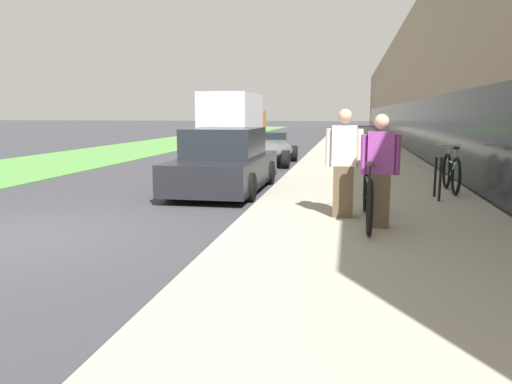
{
  "coord_description": "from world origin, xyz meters",
  "views": [
    {
      "loc": [
        4.71,
        -6.29,
        1.81
      ],
      "look_at": [
        1.4,
        11.41,
        -1.05
      ],
      "focal_mm": 35.0,
      "sensor_mm": 36.0,
      "label": 1
    }
  ],
  "objects_px": {
    "person_rider": "(380,171)",
    "moving_truck": "(234,120)",
    "person_bystander": "(344,163)",
    "vintage_roadster_curbside": "(267,151)",
    "bike_rack_hoop": "(438,173)",
    "tandem_bicycle": "(367,196)",
    "cruiser_bike_nearest": "(451,172)",
    "parked_sedan_curbside": "(225,163)"
  },
  "relations": [
    {
      "from": "person_rider",
      "to": "moving_truck",
      "type": "relative_size",
      "value": 0.24
    },
    {
      "from": "person_bystander",
      "to": "vintage_roadster_curbside",
      "type": "bearing_deg",
      "value": 106.39
    },
    {
      "from": "bike_rack_hoop",
      "to": "vintage_roadster_curbside",
      "type": "xyz_separation_m",
      "value": [
        -4.57,
        7.41,
        -0.18
      ]
    },
    {
      "from": "tandem_bicycle",
      "to": "bike_rack_hoop",
      "type": "bearing_deg",
      "value": 59.56
    },
    {
      "from": "person_rider",
      "to": "cruiser_bike_nearest",
      "type": "relative_size",
      "value": 0.93
    },
    {
      "from": "cruiser_bike_nearest",
      "to": "moving_truck",
      "type": "relative_size",
      "value": 0.26
    },
    {
      "from": "tandem_bicycle",
      "to": "person_bystander",
      "type": "bearing_deg",
      "value": 137.58
    },
    {
      "from": "cruiser_bike_nearest",
      "to": "vintage_roadster_curbside",
      "type": "bearing_deg",
      "value": 127.96
    },
    {
      "from": "person_rider",
      "to": "bike_rack_hoop",
      "type": "xyz_separation_m",
      "value": [
        1.26,
        2.7,
        -0.31
      ]
    },
    {
      "from": "person_bystander",
      "to": "parked_sedan_curbside",
      "type": "distance_m",
      "value": 4.25
    },
    {
      "from": "tandem_bicycle",
      "to": "vintage_roadster_curbside",
      "type": "relative_size",
      "value": 0.59
    },
    {
      "from": "person_rider",
      "to": "cruiser_bike_nearest",
      "type": "distance_m",
      "value": 4.09
    },
    {
      "from": "vintage_roadster_curbside",
      "to": "moving_truck",
      "type": "xyz_separation_m",
      "value": [
        -3.38,
        9.45,
        0.96
      ]
    },
    {
      "from": "bike_rack_hoop",
      "to": "parked_sedan_curbside",
      "type": "bearing_deg",
      "value": 165.68
    },
    {
      "from": "person_bystander",
      "to": "bike_rack_hoop",
      "type": "relative_size",
      "value": 2.04
    },
    {
      "from": "person_rider",
      "to": "cruiser_bike_nearest",
      "type": "xyz_separation_m",
      "value": [
        1.69,
        3.7,
        -0.41
      ]
    },
    {
      "from": "person_bystander",
      "to": "cruiser_bike_nearest",
      "type": "distance_m",
      "value": 3.81
    },
    {
      "from": "cruiser_bike_nearest",
      "to": "vintage_roadster_curbside",
      "type": "distance_m",
      "value": 8.13
    },
    {
      "from": "cruiser_bike_nearest",
      "to": "vintage_roadster_curbside",
      "type": "height_order",
      "value": "cruiser_bike_nearest"
    },
    {
      "from": "cruiser_bike_nearest",
      "to": "moving_truck",
      "type": "xyz_separation_m",
      "value": [
        -8.39,
        15.87,
        0.88
      ]
    },
    {
      "from": "tandem_bicycle",
      "to": "parked_sedan_curbside",
      "type": "relative_size",
      "value": 0.58
    },
    {
      "from": "cruiser_bike_nearest",
      "to": "bike_rack_hoop",
      "type": "bearing_deg",
      "value": -113.49
    },
    {
      "from": "vintage_roadster_curbside",
      "to": "tandem_bicycle",
      "type": "bearing_deg",
      "value": -72.16
    },
    {
      "from": "parked_sedan_curbside",
      "to": "bike_rack_hoop",
      "type": "bearing_deg",
      "value": -14.32
    },
    {
      "from": "vintage_roadster_curbside",
      "to": "cruiser_bike_nearest",
      "type": "bearing_deg",
      "value": -52.04
    },
    {
      "from": "bike_rack_hoop",
      "to": "cruiser_bike_nearest",
      "type": "xyz_separation_m",
      "value": [
        0.44,
        1.0,
        -0.1
      ]
    },
    {
      "from": "cruiser_bike_nearest",
      "to": "parked_sedan_curbside",
      "type": "height_order",
      "value": "parked_sedan_curbside"
    },
    {
      "from": "cruiser_bike_nearest",
      "to": "person_rider",
      "type": "bearing_deg",
      "value": -114.59
    },
    {
      "from": "tandem_bicycle",
      "to": "moving_truck",
      "type": "relative_size",
      "value": 0.37
    },
    {
      "from": "person_bystander",
      "to": "cruiser_bike_nearest",
      "type": "xyz_separation_m",
      "value": [
        2.21,
        3.06,
        -0.45
      ]
    },
    {
      "from": "tandem_bicycle",
      "to": "person_bystander",
      "type": "height_order",
      "value": "person_bystander"
    },
    {
      "from": "tandem_bicycle",
      "to": "bike_rack_hoop",
      "type": "relative_size",
      "value": 2.96
    },
    {
      "from": "parked_sedan_curbside",
      "to": "moving_truck",
      "type": "xyz_separation_m",
      "value": [
        -3.41,
        15.71,
        0.79
      ]
    },
    {
      "from": "person_bystander",
      "to": "person_rider",
      "type": "bearing_deg",
      "value": -50.95
    },
    {
      "from": "person_rider",
      "to": "parked_sedan_curbside",
      "type": "bearing_deg",
      "value": 130.36
    },
    {
      "from": "bike_rack_hoop",
      "to": "moving_truck",
      "type": "xyz_separation_m",
      "value": [
        -7.95,
        16.87,
        0.78
      ]
    },
    {
      "from": "cruiser_bike_nearest",
      "to": "parked_sedan_curbside",
      "type": "xyz_separation_m",
      "value": [
        -4.97,
        0.16,
        0.1
      ]
    },
    {
      "from": "tandem_bicycle",
      "to": "vintage_roadster_curbside",
      "type": "xyz_separation_m",
      "value": [
        -3.16,
        9.81,
        -0.08
      ]
    },
    {
      "from": "person_rider",
      "to": "moving_truck",
      "type": "xyz_separation_m",
      "value": [
        -6.69,
        19.57,
        0.47
      ]
    },
    {
      "from": "person_rider",
      "to": "vintage_roadster_curbside",
      "type": "xyz_separation_m",
      "value": [
        -3.31,
        10.11,
        -0.49
      ]
    },
    {
      "from": "person_rider",
      "to": "tandem_bicycle",
      "type": "bearing_deg",
      "value": 116.33
    },
    {
      "from": "person_rider",
      "to": "bike_rack_hoop",
      "type": "distance_m",
      "value": 3.0
    }
  ]
}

